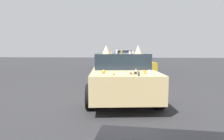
% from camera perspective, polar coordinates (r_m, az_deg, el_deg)
% --- Properties ---
extents(ground_plane, '(60.00, 60.00, 0.00)m').
position_cam_1_polar(ground_plane, '(6.69, 2.59, -7.71)').
color(ground_plane, '#2D2D30').
extents(art_car_decorated, '(4.49, 2.40, 1.70)m').
position_cam_1_polar(art_car_decorated, '(6.59, 2.59, -1.30)').
color(art_car_decorated, '#D8BC7F').
rests_on(art_car_decorated, ground).
extents(parked_sedan_near_right, '(4.22, 2.61, 1.33)m').
position_cam_1_polar(parked_sedan_near_right, '(11.68, 5.47, 1.57)').
color(parked_sedan_near_right, gold).
rests_on(parked_sedan_near_right, ground).
extents(parked_sedan_row_back_far, '(4.56, 2.28, 1.47)m').
position_cam_1_polar(parked_sedan_row_back_far, '(15.56, 4.29, 2.91)').
color(parked_sedan_row_back_far, navy).
rests_on(parked_sedan_row_back_far, ground).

